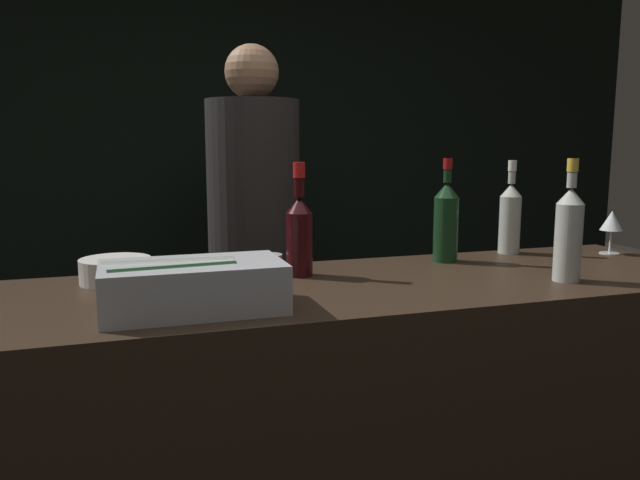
{
  "coord_description": "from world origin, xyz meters",
  "views": [
    {
      "loc": [
        -0.52,
        -1.25,
        1.38
      ],
      "look_at": [
        0.0,
        0.37,
        1.12
      ],
      "focal_mm": 35.0,
      "sensor_mm": 36.0,
      "label": 1
    }
  ],
  "objects_px": {
    "red_wine_bottle_burgundy": "(446,220)",
    "rose_wine_bottle": "(569,231)",
    "ice_bin_with_bottles": "(189,285)",
    "person_in_hoodie": "(254,244)",
    "person_blond_tee": "(251,232)",
    "candle_votive": "(269,264)",
    "bowl_white": "(116,270)",
    "wine_glass": "(612,222)",
    "white_wine_bottle": "(510,216)",
    "red_wine_bottle_tall": "(299,231)"
  },
  "relations": [
    {
      "from": "person_blond_tee",
      "to": "person_in_hoodie",
      "type": "bearing_deg",
      "value": -43.75
    },
    {
      "from": "candle_votive",
      "to": "person_in_hoodie",
      "type": "bearing_deg",
      "value": 81.74
    },
    {
      "from": "person_blond_tee",
      "to": "ice_bin_with_bottles",
      "type": "bearing_deg",
      "value": -48.81
    },
    {
      "from": "candle_votive",
      "to": "white_wine_bottle",
      "type": "height_order",
      "value": "white_wine_bottle"
    },
    {
      "from": "red_wine_bottle_burgundy",
      "to": "rose_wine_bottle",
      "type": "height_order",
      "value": "rose_wine_bottle"
    },
    {
      "from": "red_wine_bottle_burgundy",
      "to": "rose_wine_bottle",
      "type": "relative_size",
      "value": 0.98
    },
    {
      "from": "bowl_white",
      "to": "person_in_hoodie",
      "type": "height_order",
      "value": "person_in_hoodie"
    },
    {
      "from": "ice_bin_with_bottles",
      "to": "candle_votive",
      "type": "bearing_deg",
      "value": 52.99
    },
    {
      "from": "candle_votive",
      "to": "red_wine_bottle_tall",
      "type": "xyz_separation_m",
      "value": [
        0.08,
        -0.07,
        0.1
      ]
    },
    {
      "from": "red_wine_bottle_tall",
      "to": "person_blond_tee",
      "type": "bearing_deg",
      "value": 83.45
    },
    {
      "from": "wine_glass",
      "to": "person_in_hoodie",
      "type": "xyz_separation_m",
      "value": [
        -1.12,
        0.7,
        -0.13
      ]
    },
    {
      "from": "red_wine_bottle_burgundy",
      "to": "rose_wine_bottle",
      "type": "bearing_deg",
      "value": -64.07
    },
    {
      "from": "wine_glass",
      "to": "candle_votive",
      "type": "relative_size",
      "value": 1.85
    },
    {
      "from": "person_in_hoodie",
      "to": "person_blond_tee",
      "type": "xyz_separation_m",
      "value": [
        0.17,
        0.9,
        -0.08
      ]
    },
    {
      "from": "bowl_white",
      "to": "red_wine_bottle_tall",
      "type": "xyz_separation_m",
      "value": [
        0.51,
        -0.07,
        0.1
      ]
    },
    {
      "from": "bowl_white",
      "to": "wine_glass",
      "type": "relative_size",
      "value": 1.28
    },
    {
      "from": "wine_glass",
      "to": "person_in_hoodie",
      "type": "distance_m",
      "value": 1.33
    },
    {
      "from": "bowl_white",
      "to": "wine_glass",
      "type": "distance_m",
      "value": 1.65
    },
    {
      "from": "red_wine_bottle_tall",
      "to": "person_blond_tee",
      "type": "relative_size",
      "value": 0.2
    },
    {
      "from": "red_wine_bottle_burgundy",
      "to": "person_in_hoodie",
      "type": "relative_size",
      "value": 0.19
    },
    {
      "from": "candle_votive",
      "to": "white_wine_bottle",
      "type": "relative_size",
      "value": 0.25
    },
    {
      "from": "ice_bin_with_bottles",
      "to": "white_wine_bottle",
      "type": "distance_m",
      "value": 1.24
    },
    {
      "from": "ice_bin_with_bottles",
      "to": "red_wine_bottle_burgundy",
      "type": "height_order",
      "value": "red_wine_bottle_burgundy"
    },
    {
      "from": "wine_glass",
      "to": "rose_wine_bottle",
      "type": "bearing_deg",
      "value": -144.59
    },
    {
      "from": "red_wine_bottle_burgundy",
      "to": "rose_wine_bottle",
      "type": "xyz_separation_m",
      "value": [
        0.18,
        -0.37,
        0.0
      ]
    },
    {
      "from": "red_wine_bottle_burgundy",
      "to": "person_in_hoodie",
      "type": "bearing_deg",
      "value": 127.79
    },
    {
      "from": "ice_bin_with_bottles",
      "to": "person_blond_tee",
      "type": "relative_size",
      "value": 0.25
    },
    {
      "from": "red_wine_bottle_tall",
      "to": "person_in_hoodie",
      "type": "distance_m",
      "value": 0.73
    },
    {
      "from": "wine_glass",
      "to": "red_wine_bottle_burgundy",
      "type": "height_order",
      "value": "red_wine_bottle_burgundy"
    },
    {
      "from": "red_wine_bottle_tall",
      "to": "ice_bin_with_bottles",
      "type": "bearing_deg",
      "value": -139.95
    },
    {
      "from": "ice_bin_with_bottles",
      "to": "red_wine_bottle_burgundy",
      "type": "xyz_separation_m",
      "value": [
        0.87,
        0.36,
        0.08
      ]
    },
    {
      "from": "ice_bin_with_bottles",
      "to": "candle_votive",
      "type": "distance_m",
      "value": 0.45
    },
    {
      "from": "white_wine_bottle",
      "to": "red_wine_bottle_tall",
      "type": "bearing_deg",
      "value": -170.33
    },
    {
      "from": "ice_bin_with_bottles",
      "to": "person_blond_tee",
      "type": "bearing_deg",
      "value": 74.32
    },
    {
      "from": "red_wine_bottle_burgundy",
      "to": "person_in_hoodie",
      "type": "distance_m",
      "value": 0.83
    },
    {
      "from": "white_wine_bottle",
      "to": "person_blond_tee",
      "type": "xyz_separation_m",
      "value": [
        -0.62,
        1.47,
        -0.23
      ]
    },
    {
      "from": "red_wine_bottle_tall",
      "to": "rose_wine_bottle",
      "type": "distance_m",
      "value": 0.76
    },
    {
      "from": "person_in_hoodie",
      "to": "red_wine_bottle_tall",
      "type": "bearing_deg",
      "value": 122.06
    },
    {
      "from": "bowl_white",
      "to": "white_wine_bottle",
      "type": "height_order",
      "value": "white_wine_bottle"
    },
    {
      "from": "rose_wine_bottle",
      "to": "person_blond_tee",
      "type": "bearing_deg",
      "value": 104.98
    },
    {
      "from": "red_wine_bottle_tall",
      "to": "rose_wine_bottle",
      "type": "relative_size",
      "value": 0.96
    },
    {
      "from": "person_in_hoodie",
      "to": "candle_votive",
      "type": "bearing_deg",
      "value": 115.16
    },
    {
      "from": "person_in_hoodie",
      "to": "person_blond_tee",
      "type": "relative_size",
      "value": 1.08
    },
    {
      "from": "rose_wine_bottle",
      "to": "person_blond_tee",
      "type": "height_order",
      "value": "person_blond_tee"
    },
    {
      "from": "ice_bin_with_bottles",
      "to": "person_in_hoodie",
      "type": "height_order",
      "value": "person_in_hoodie"
    },
    {
      "from": "candle_votive",
      "to": "red_wine_bottle_tall",
      "type": "height_order",
      "value": "red_wine_bottle_tall"
    },
    {
      "from": "ice_bin_with_bottles",
      "to": "white_wine_bottle",
      "type": "bearing_deg",
      "value": 20.44
    },
    {
      "from": "ice_bin_with_bottles",
      "to": "rose_wine_bottle",
      "type": "relative_size",
      "value": 1.21
    },
    {
      "from": "ice_bin_with_bottles",
      "to": "wine_glass",
      "type": "bearing_deg",
      "value": 11.74
    },
    {
      "from": "ice_bin_with_bottles",
      "to": "red_wine_bottle_tall",
      "type": "xyz_separation_m",
      "value": [
        0.35,
        0.29,
        0.07
      ]
    }
  ]
}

